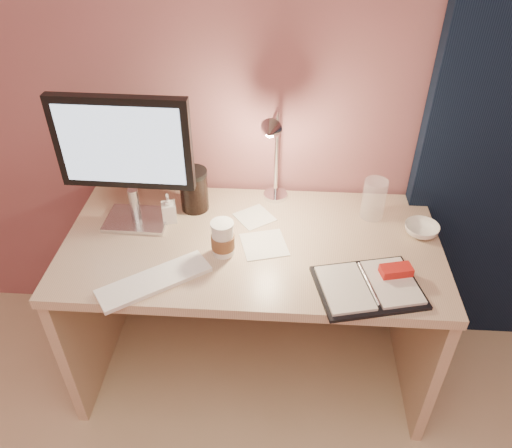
# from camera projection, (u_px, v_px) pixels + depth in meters

# --- Properties ---
(desk) EXTENTS (1.40, 0.70, 0.73)m
(desk) POSITION_uv_depth(u_px,v_px,m) (253.00, 272.00, 2.05)
(desk) COLOR #C3AB8A
(desk) RESTS_ON ground
(monitor) EXTENTS (0.49, 0.18, 0.52)m
(monitor) POSITION_uv_depth(u_px,v_px,m) (125.00, 151.00, 1.76)
(monitor) COLOR silver
(monitor) RESTS_ON desk
(keyboard) EXTENTS (0.38, 0.32, 0.02)m
(keyboard) POSITION_uv_depth(u_px,v_px,m) (154.00, 281.00, 1.68)
(keyboard) COLOR white
(keyboard) RESTS_ON desk
(planner) EXTENTS (0.39, 0.32, 0.05)m
(planner) POSITION_uv_depth(u_px,v_px,m) (371.00, 285.00, 1.65)
(planner) COLOR black
(planner) RESTS_ON desk
(paper_a) EXTENTS (0.20, 0.20, 0.00)m
(paper_a) POSITION_uv_depth(u_px,v_px,m) (264.00, 245.00, 1.84)
(paper_a) COLOR silver
(paper_a) RESTS_ON desk
(paper_c) EXTENTS (0.18, 0.18, 0.00)m
(paper_c) POSITION_uv_depth(u_px,v_px,m) (255.00, 217.00, 1.97)
(paper_c) COLOR silver
(paper_c) RESTS_ON desk
(coffee_cup) EXTENTS (0.08, 0.08, 0.14)m
(coffee_cup) POSITION_uv_depth(u_px,v_px,m) (223.00, 239.00, 1.76)
(coffee_cup) COLOR silver
(coffee_cup) RESTS_ON desk
(clear_cup) EXTENTS (0.09, 0.09, 0.16)m
(clear_cup) POSITION_uv_depth(u_px,v_px,m) (374.00, 199.00, 1.93)
(clear_cup) COLOR white
(clear_cup) RESTS_ON desk
(bowl) EXTENTS (0.17, 0.17, 0.04)m
(bowl) POSITION_uv_depth(u_px,v_px,m) (421.00, 230.00, 1.88)
(bowl) COLOR white
(bowl) RESTS_ON desk
(lotion_bottle) EXTENTS (0.07, 0.07, 0.12)m
(lotion_bottle) POSITION_uv_depth(u_px,v_px,m) (169.00, 208.00, 1.92)
(lotion_bottle) COLOR silver
(lotion_bottle) RESTS_ON desk
(dark_jar) EXTENTS (0.11, 0.11, 0.16)m
(dark_jar) POSITION_uv_depth(u_px,v_px,m) (194.00, 192.00, 1.98)
(dark_jar) COLOR black
(dark_jar) RESTS_ON desk
(desk_lamp) EXTENTS (0.11, 0.26, 0.42)m
(desk_lamp) POSITION_uv_depth(u_px,v_px,m) (280.00, 154.00, 1.84)
(desk_lamp) COLOR silver
(desk_lamp) RESTS_ON desk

